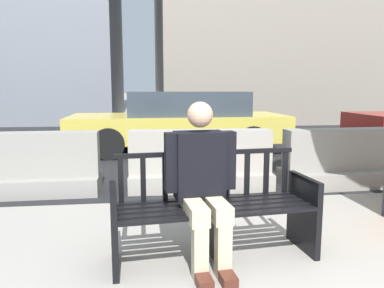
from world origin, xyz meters
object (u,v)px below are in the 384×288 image
jersey_barrier_centre (200,165)px  jersey_barrier_left (23,169)px  jersey_barrier_right (350,162)px  street_bench (213,212)px  seated_person (202,180)px  car_sedan_far (181,121)px

jersey_barrier_centre → jersey_barrier_left: 2.41m
jersey_barrier_right → street_bench: bearing=-139.2°
jersey_barrier_left → seated_person: bearing=-47.1°
street_bench → jersey_barrier_left: (-2.20, 2.18, -0.06)m
seated_person → jersey_barrier_right: (2.52, 2.15, -0.35)m
jersey_barrier_centre → jersey_barrier_left: (-2.41, -0.00, 0.00)m
street_bench → car_sedan_far: size_ratio=0.36×
jersey_barrier_centre → jersey_barrier_left: bearing=-179.9°
jersey_barrier_right → car_sedan_far: size_ratio=0.42×
street_bench → jersey_barrier_centre: street_bench is taller
jersey_barrier_left → street_bench: bearing=-44.8°
jersey_barrier_right → jersey_barrier_left: bearing=178.8°
street_bench → seated_person: bearing=-147.5°
seated_person → jersey_barrier_centre: size_ratio=0.65×
seated_person → jersey_barrier_left: size_ratio=0.65×
street_bench → jersey_barrier_right: street_bench is taller
seated_person → jersey_barrier_centre: (0.32, 2.25, -0.35)m
street_bench → car_sedan_far: 5.45m
seated_person → jersey_barrier_right: 3.33m
street_bench → car_sedan_far: bearing=87.5°
street_bench → jersey_barrier_right: bearing=40.8°
seated_person → car_sedan_far: car_sedan_far is taller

